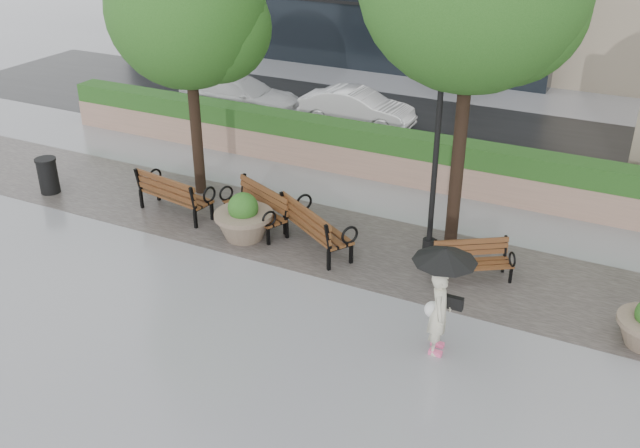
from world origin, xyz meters
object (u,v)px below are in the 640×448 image
at_px(bench_1, 256,216).
at_px(car_left, 240,96).
at_px(bench_3, 472,269).
at_px(trash_bin, 48,177).
at_px(pedestrian, 442,290).
at_px(bench_2, 316,236).
at_px(lamppost, 434,177).
at_px(bench_0, 176,202).
at_px(planter_left, 244,221).
at_px(car_right, 357,108).

relative_size(bench_1, car_left, 0.45).
relative_size(bench_3, trash_bin, 1.82).
bearing_deg(pedestrian, bench_3, -7.42).
xyz_separation_m(bench_2, bench_3, (3.47, 0.24, -0.07)).
xyz_separation_m(car_left, pedestrian, (10.25, -9.78, 0.60)).
distance_m(bench_2, trash_bin, 7.61).
xyz_separation_m(bench_1, car_left, (-4.94, 7.16, 0.34)).
relative_size(bench_1, lamppost, 0.49).
xyz_separation_m(bench_0, bench_2, (3.87, -0.02, 0.01)).
bearing_deg(bench_3, car_left, 111.46).
bearing_deg(lamppost, trash_bin, -171.93).
bearing_deg(bench_2, trash_bin, 35.10).
distance_m(bench_3, car_left, 12.44).
xyz_separation_m(bench_2, planter_left, (-1.70, -0.30, 0.12)).
xyz_separation_m(trash_bin, lamppost, (9.88, 1.40, 1.35)).
relative_size(planter_left, pedestrian, 0.66).
xyz_separation_m(bench_2, pedestrian, (3.58, -2.35, 0.91)).
bearing_deg(bench_2, bench_0, 31.67).
bearing_deg(car_left, lamppost, -131.30).
distance_m(planter_left, car_left, 9.19).
relative_size(bench_1, trash_bin, 2.21).
distance_m(trash_bin, car_right, 9.79).
relative_size(bench_2, pedestrian, 1.05).
distance_m(trash_bin, car_left, 7.89).
distance_m(bench_3, trash_bin, 11.09).
bearing_deg(pedestrian, bench_2, 46.89).
bearing_deg(car_right, trash_bin, 148.07).
relative_size(bench_1, bench_3, 1.21).
xyz_separation_m(bench_1, bench_2, (1.74, -0.27, 0.02)).
bearing_deg(bench_0, car_right, -89.60).
xyz_separation_m(bench_2, car_right, (-2.58, 7.99, 0.29)).
bearing_deg(car_left, trash_bin, 167.69).
xyz_separation_m(bench_0, car_left, (-2.80, 7.40, 0.32)).
distance_m(bench_3, planter_left, 5.20).
distance_m(bench_1, bench_2, 1.76).
height_order(bench_0, car_left, car_left).
distance_m(bench_2, pedestrian, 4.38).
height_order(bench_3, pedestrian, pedestrian).
bearing_deg(bench_2, bench_3, -144.03).
bearing_deg(planter_left, trash_bin, -178.95).
bearing_deg(pedestrian, trash_bin, 70.31).
bearing_deg(bench_2, planter_left, 42.01).
height_order(bench_2, trash_bin, bench_2).
height_order(bench_3, lamppost, lamppost).
xyz_separation_m(bench_3, lamppost, (-1.19, 0.75, 1.55)).
relative_size(bench_3, car_left, 0.37).
distance_m(bench_2, car_right, 8.40).
xyz_separation_m(bench_0, lamppost, (6.15, 0.97, 1.48)).
bearing_deg(lamppost, bench_0, -171.04).
bearing_deg(planter_left, lamppost, 17.98).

